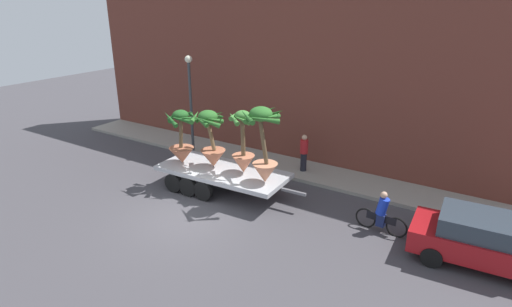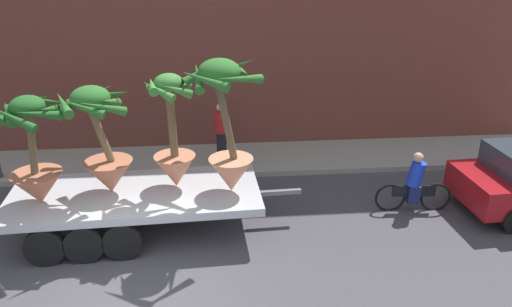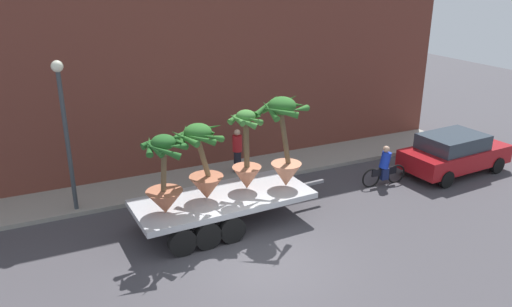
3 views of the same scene
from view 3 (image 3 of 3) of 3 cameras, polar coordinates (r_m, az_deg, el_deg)
ground_plane at (r=13.87m, az=0.86°, el=-12.37°), size 60.00×60.00×0.00m
sidewalk at (r=18.88m, az=-7.35°, el=-3.02°), size 24.00×2.20×0.15m
building_facade at (r=19.24m, az=-9.57°, el=10.77°), size 24.00×1.20×8.80m
flatbed_trailer at (r=15.34m, az=-4.62°, el=-5.82°), size 6.47×2.53×0.98m
potted_palm_rear at (r=15.42m, az=-1.09°, el=-0.47°), size 1.13×1.20×2.56m
potted_palm_middle at (r=14.75m, az=-6.05°, el=-1.25°), size 1.65×1.64×2.38m
potted_palm_front at (r=15.48m, az=3.24°, el=1.24°), size 1.72×1.78×2.92m
potted_palm_extra at (r=14.13m, az=-10.35°, el=-3.09°), size 1.34×1.44×2.32m
cyclist at (r=18.87m, az=14.42°, el=-1.58°), size 1.84×0.37×1.54m
parked_car at (r=20.79m, az=21.62°, el=0.11°), size 4.46×2.20×1.58m
pedestrian_near_gate at (r=18.97m, az=-2.14°, el=0.40°), size 0.36×0.36×1.71m
street_lamp at (r=16.36m, az=-21.00°, el=3.83°), size 0.36×0.36×4.83m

